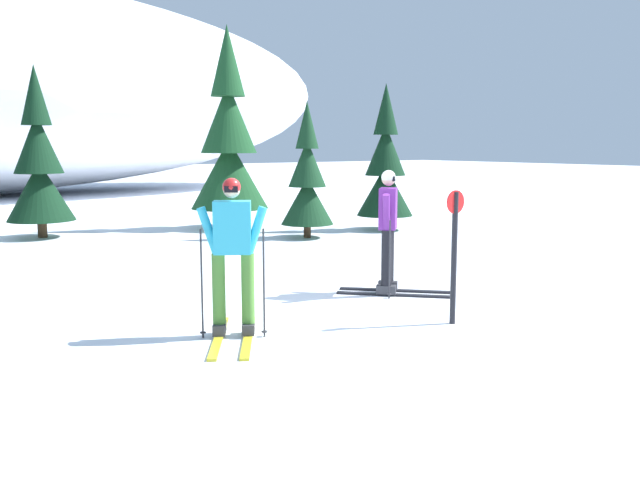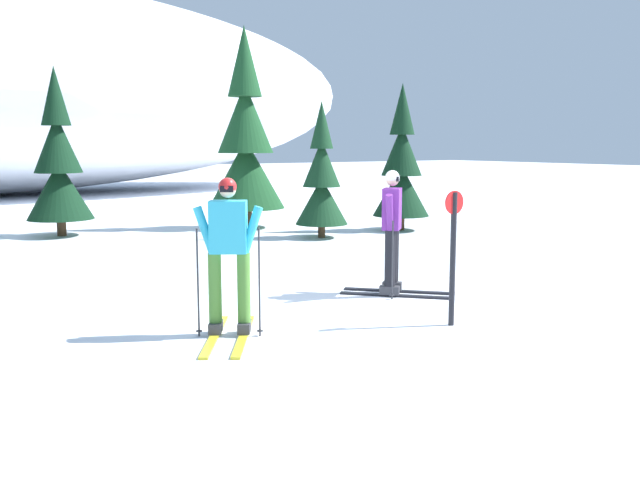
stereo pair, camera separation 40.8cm
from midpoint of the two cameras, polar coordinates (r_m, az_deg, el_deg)
The scene contains 8 objects.
ground_plane at distance 9.10m, azimuth 1.58°, elevation -5.91°, with size 120.00×120.00×0.00m, color white.
skier_purple_jacket at distance 10.03m, azimuth 7.14°, elevation 0.81°, with size 1.43×1.46×1.81m.
skier_cyan_jacket at distance 7.85m, azimuth -6.08°, elevation -1.11°, with size 1.27×1.66×1.81m.
pine_tree_center_left at distance 17.35m, azimuth -20.17°, elevation 5.77°, with size 1.53×1.53×3.97m.
pine_tree_center_right at distance 17.99m, azimuth -5.51°, elevation 7.85°, with size 1.99×1.99×5.15m.
pine_tree_right at distance 16.01m, azimuth 0.86°, elevation 4.89°, with size 1.22×1.22×3.16m.
pine_tree_far_right at distance 17.54m, azimuth 7.41°, elevation 5.80°, with size 1.42×1.42×3.67m.
trail_marker_post at distance 8.42m, azimuth 12.30°, elevation -0.84°, with size 0.28×0.07×1.63m.
Camera 2 is at (-4.85, -7.38, 2.18)m, focal length 38.75 mm.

